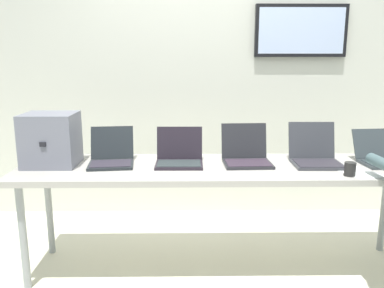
{
  "coord_description": "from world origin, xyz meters",
  "views": [
    {
      "loc": [
        -0.24,
        -2.66,
        1.51
      ],
      "look_at": [
        -0.2,
        0.04,
        0.92
      ],
      "focal_mm": 37.23,
      "sensor_mm": 36.0,
      "label": 1
    }
  ],
  "objects": [
    {
      "name": "paper_sheet",
      "position": [
        0.88,
        -0.17,
        0.77
      ],
      "size": [
        0.3,
        0.35,
        0.0
      ],
      "color": "white",
      "rests_on": "workbench"
    },
    {
      "name": "laptop_station_2",
      "position": [
        0.18,
        0.07,
        0.83
      ],
      "size": [
        0.34,
        0.33,
        0.27
      ],
      "color": "#27272B",
      "rests_on": "workbench"
    },
    {
      "name": "workbench",
      "position": [
        0.0,
        0.0,
        0.72
      ],
      "size": [
        2.81,
        0.7,
        0.77
      ],
      "color": "#ADA8A0",
      "rests_on": "ground"
    },
    {
      "name": "laptop_station_1",
      "position": [
        -0.29,
        0.05,
        0.83
      ],
      "size": [
        0.33,
        0.29,
        0.25
      ],
      "color": "#251F28",
      "rests_on": "workbench"
    },
    {
      "name": "coffee_mug",
      "position": [
        0.8,
        -0.25,
        0.82
      ],
      "size": [
        0.07,
        0.07,
        0.09
      ],
      "color": "#252424",
      "rests_on": "workbench"
    },
    {
      "name": "back_wall",
      "position": [
        0.02,
        1.13,
        1.23
      ],
      "size": [
        8.0,
        0.11,
        2.44
      ],
      "color": "beige",
      "rests_on": "ground"
    },
    {
      "name": "laptop_station_0",
      "position": [
        -0.77,
        0.07,
        0.83
      ],
      "size": [
        0.34,
        0.37,
        0.24
      ],
      "color": "#202529",
      "rests_on": "workbench"
    },
    {
      "name": "ground",
      "position": [
        0.0,
        0.0,
        -0.02
      ],
      "size": [
        8.0,
        8.0,
        0.04
      ],
      "primitive_type": "cube",
      "color": "beige"
    },
    {
      "name": "laptop_station_4",
      "position": [
        1.15,
        0.06,
        0.83
      ],
      "size": [
        0.36,
        0.35,
        0.22
      ],
      "color": "#333A3E",
      "rests_on": "workbench"
    },
    {
      "name": "laptop_station_3",
      "position": [
        0.67,
        0.06,
        0.84
      ],
      "size": [
        0.34,
        0.34,
        0.28
      ],
      "color": "#37393F",
      "rests_on": "workbench"
    },
    {
      "name": "equipment_box",
      "position": [
        -1.18,
        0.04,
        0.95
      ],
      "size": [
        0.35,
        0.33,
        0.36
      ],
      "color": "slate",
      "rests_on": "workbench"
    }
  ]
}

